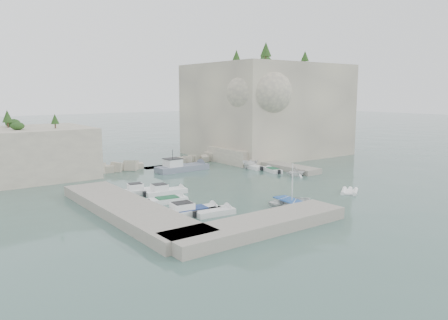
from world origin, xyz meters
TOP-DOWN VIEW (x-y plane):
  - ground at (0.00, 0.00)m, footprint 400.00×400.00m
  - cliff_east at (23.00, 23.00)m, footprint 26.00×22.00m
  - cliff_terrace at (13.00, 18.00)m, footprint 8.00×10.00m
  - outcrop_west at (-20.00, 25.00)m, footprint 16.00×14.00m
  - quay_west at (-17.00, -1.00)m, footprint 5.00×24.00m
  - quay_south at (-10.00, -12.50)m, footprint 18.00×4.00m
  - ledge_east at (13.50, 10.00)m, footprint 3.00×16.00m
  - breakwater at (-1.00, 22.00)m, footprint 28.00×3.00m
  - motorboat_a at (-11.79, 6.60)m, footprint 5.72×2.74m
  - motorboat_b at (-9.67, 4.59)m, footprint 5.66×2.33m
  - motorboat_c at (-11.52, 0.92)m, footprint 4.87×2.32m
  - motorboat_d at (-11.88, -4.42)m, footprint 6.72×2.71m
  - motorboat_e at (-10.14, -5.94)m, footprint 4.59×2.24m
  - rowboat at (-1.44, -8.01)m, footprint 5.60×4.36m
  - inflatable_dinghy at (8.33, -7.97)m, footprint 3.83×3.31m
  - tender_east_a at (10.76, 3.09)m, footprint 3.72×3.46m
  - tender_east_b at (10.36, 7.61)m, footprint 2.33×4.32m
  - tender_east_c at (9.94, 11.86)m, footprint 1.81×4.87m
  - tender_east_d at (10.49, 12.65)m, footprint 4.76×2.84m
  - work_boat at (-0.02, 16.68)m, footprint 9.15×2.83m
  - rowboat_mast at (-1.44, -8.01)m, footprint 0.10×0.10m
  - vegetation at (17.83, 24.40)m, footprint 53.48×13.88m

SIDE VIEW (x-z plane):
  - ground at x=0.00m, z-range 0.00..0.00m
  - motorboat_a at x=-11.79m, z-range -0.70..0.70m
  - motorboat_b at x=-9.67m, z-range -0.70..0.70m
  - motorboat_c at x=-11.52m, z-range -0.35..0.35m
  - motorboat_d at x=-11.88m, z-range -0.70..0.70m
  - motorboat_e at x=-10.14m, z-range -0.35..0.35m
  - rowboat at x=-1.44m, z-range -0.53..0.53m
  - inflatable_dinghy at x=8.33m, z-range -0.22..0.22m
  - tender_east_a at x=10.76m, z-range -0.80..0.80m
  - tender_east_b at x=10.36m, z-range -0.35..0.35m
  - tender_east_c at x=9.94m, z-range -0.35..0.35m
  - tender_east_d at x=10.49m, z-range -0.86..0.86m
  - work_boat at x=-0.02m, z-range -1.10..1.10m
  - ledge_east at x=13.50m, z-range 0.00..0.80m
  - quay_west at x=-17.00m, z-range 0.00..1.10m
  - quay_south at x=-10.00m, z-range 0.00..1.10m
  - breakwater at x=-1.00m, z-range 0.00..1.40m
  - cliff_terrace at x=13.00m, z-range 0.00..2.50m
  - rowboat_mast at x=-1.44m, z-range 0.53..4.73m
  - outcrop_west at x=-20.00m, z-range 0.00..7.00m
  - cliff_east at x=23.00m, z-range 0.00..17.00m
  - vegetation at x=17.83m, z-range 11.23..24.63m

